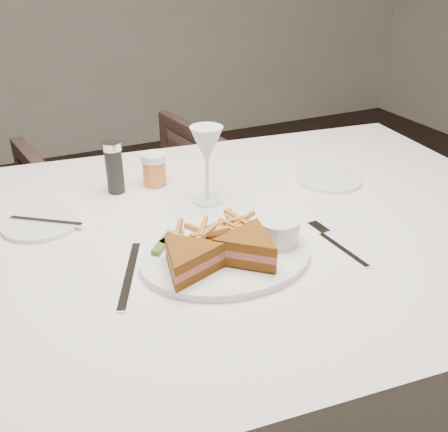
% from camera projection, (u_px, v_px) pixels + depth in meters
% --- Properties ---
extents(ground, '(5.00, 5.00, 0.00)m').
position_uv_depth(ground, '(281.00, 415.00, 1.52)').
color(ground, black).
rests_on(ground, ground).
extents(table, '(1.55, 1.12, 0.75)m').
position_uv_depth(table, '(215.00, 361.00, 1.21)').
color(table, silver).
rests_on(table, ground).
extents(chair_far, '(0.78, 0.74, 0.70)m').
position_uv_depth(chair_far, '(134.00, 210.00, 1.96)').
color(chair_far, '#47312B').
rests_on(chair_far, ground).
extents(table_setting, '(0.83, 0.64, 0.18)m').
position_uv_depth(table_setting, '(211.00, 221.00, 0.98)').
color(table_setting, white).
rests_on(table_setting, table).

